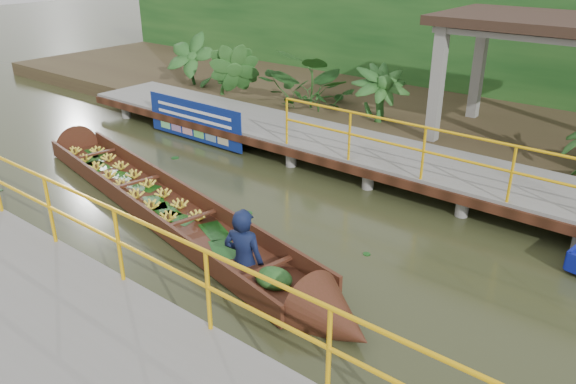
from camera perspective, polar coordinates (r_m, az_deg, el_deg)
The scene contains 9 objects.
ground at distance 10.16m, azimuth -4.74°, elevation -3.01°, with size 80.00×80.00×0.00m, color #2B3118.
land_strip at distance 15.97m, azimuth 14.06°, elevation 7.46°, with size 30.00×8.00×0.45m, color #372A1B.
far_dock at distance 12.46m, azimuth 6.09°, elevation 4.58°, with size 16.00×2.06×1.66m.
near_dock at distance 7.21m, azimuth -22.63°, elevation -14.95°, with size 18.00×2.40×1.73m.
pavilion at distance 13.34m, azimuth 24.87°, elevation 14.25°, with size 4.40×3.00×3.00m.
foliage_backdrop at distance 17.86m, azimuth 18.24°, elevation 14.58°, with size 30.00×0.80×4.00m, color #154418.
vendor_boat at distance 10.44m, azimuth -11.98°, elevation -1.17°, with size 10.39×3.04×2.27m.
blue_banner at distance 14.17m, azimuth -9.53°, elevation 7.16°, with size 3.20×0.04×1.00m.
tropical_plants at distance 14.22m, azimuth 7.46°, elevation 9.88°, with size 14.14×1.14×1.43m.
Camera 1 is at (6.28, -6.51, 4.64)m, focal length 35.00 mm.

